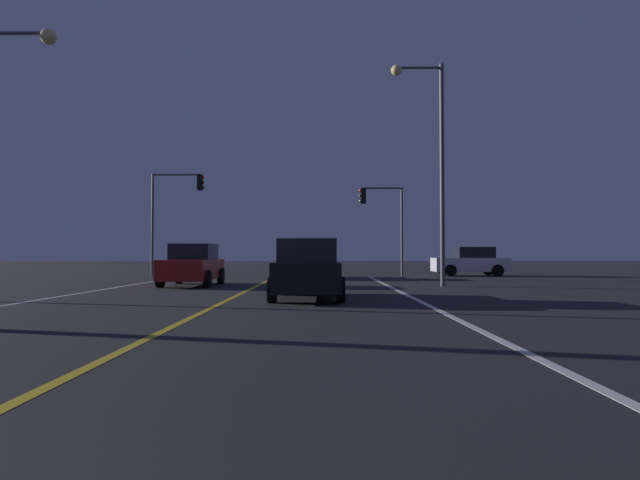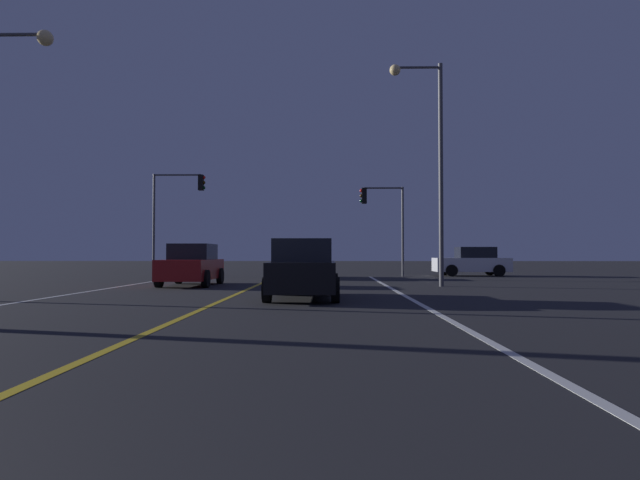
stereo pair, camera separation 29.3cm
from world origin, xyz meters
The scene contains 9 objects.
lane_edge_right centered at (5.28, 12.08, 0.00)m, with size 0.16×36.17×0.01m, color silver.
lane_center_divider centered at (0.00, 12.08, 0.00)m, with size 0.16×36.17×0.01m, color gold.
car_lead_same_lane centered at (2.21, 15.26, 0.82)m, with size 2.02×4.30×1.70m.
car_ahead_far centered at (1.64, 28.41, 0.82)m, with size 2.02×4.30×1.70m.
car_oncoming centered at (-2.65, 21.67, 0.82)m, with size 2.02×4.30×1.70m.
car_crossing_side centered at (11.39, 31.52, 0.82)m, with size 4.30×2.02×1.70m.
traffic_light_near_right centered at (6.01, 30.67, 3.81)m, with size 2.54×0.36×5.15m.
traffic_light_near_left centered at (-5.83, 30.67, 4.37)m, with size 3.06×0.36×5.93m.
street_lamp_right_far centered at (6.97, 21.16, 5.56)m, with size 2.12×0.44×8.90m.
Camera 2 is at (2.94, -0.08, 1.28)m, focal length 30.01 mm.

